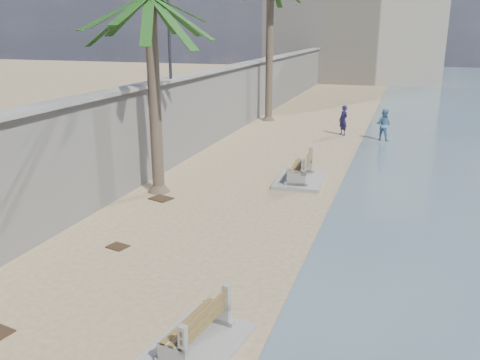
# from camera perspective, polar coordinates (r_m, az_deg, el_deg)

# --- Properties ---
(ground_plane) EXTENTS (140.00, 140.00, 0.00)m
(ground_plane) POSITION_cam_1_polar(r_m,az_deg,el_deg) (9.75, -10.77, -18.61)
(ground_plane) COLOR tan
(seawall) EXTENTS (0.45, 70.00, 3.50)m
(seawall) POSITION_cam_1_polar(r_m,az_deg,el_deg) (28.67, -0.76, 9.05)
(seawall) COLOR gray
(seawall) RESTS_ON ground_plane
(wall_cap) EXTENTS (0.80, 70.00, 0.12)m
(wall_cap) POSITION_cam_1_polar(r_m,az_deg,el_deg) (28.49, -0.77, 12.64)
(wall_cap) COLOR gray
(wall_cap) RESTS_ON seawall
(end_building) EXTENTS (18.00, 12.00, 14.00)m
(end_building) POSITION_cam_1_polar(r_m,az_deg,el_deg) (59.19, 13.04, 17.71)
(end_building) COLOR #B7AA93
(end_building) RESTS_ON ground_plane
(bench_near) EXTENTS (1.70, 2.27, 0.87)m
(bench_near) POSITION_cam_1_polar(r_m,az_deg,el_deg) (9.54, -4.91, -16.44)
(bench_near) COLOR gray
(bench_near) RESTS_ON ground_plane
(bench_far) EXTENTS (1.85, 2.60, 1.05)m
(bench_far) POSITION_cam_1_polar(r_m,az_deg,el_deg) (19.17, 6.78, 1.10)
(bench_far) COLOR gray
(bench_far) RESTS_ON ground_plane
(palm_mid) EXTENTS (5.00, 5.00, 7.42)m
(palm_mid) POSITION_cam_1_polar(r_m,az_deg,el_deg) (17.43, -10.10, 19.31)
(palm_mid) COLOR brown
(palm_mid) RESTS_ON ground_plane
(person_a) EXTENTS (0.79, 0.78, 1.84)m
(person_a) POSITION_cam_1_polar(r_m,az_deg,el_deg) (28.00, 11.54, 6.82)
(person_a) COLOR #19153B
(person_a) RESTS_ON ground_plane
(person_b) EXTENTS (1.03, 0.91, 1.78)m
(person_b) POSITION_cam_1_polar(r_m,az_deg,el_deg) (27.19, 15.84, 6.17)
(person_b) COLOR teal
(person_b) RESTS_ON ground_plane
(debris_c) EXTENTS (0.87, 0.77, 0.03)m
(debris_c) POSITION_cam_1_polar(r_m,az_deg,el_deg) (17.48, -8.87, -2.06)
(debris_c) COLOR #382616
(debris_c) RESTS_ON ground_plane
(debris_d) EXTENTS (0.60, 0.53, 0.03)m
(debris_d) POSITION_cam_1_polar(r_m,az_deg,el_deg) (13.98, -13.57, -7.27)
(debris_d) COLOR #382616
(debris_d) RESTS_ON ground_plane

